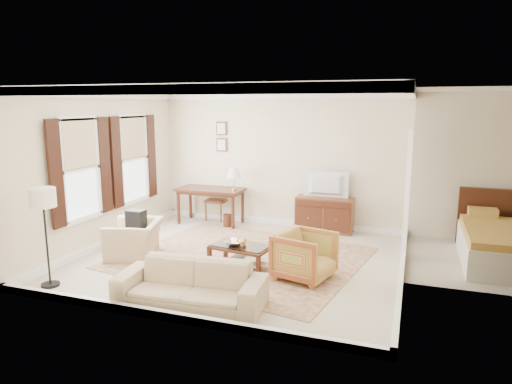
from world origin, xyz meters
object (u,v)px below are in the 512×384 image
Objects in this scene: tv at (325,176)px; club_armchair at (134,233)px; writing_desk at (210,193)px; sofa at (190,277)px; coffee_table at (241,251)px; sideboard at (324,214)px; striped_armchair at (305,253)px.

tv is 0.92× the size of club_armchair.
writing_desk is at bearing 155.54° from club_armchair.
writing_desk is at bearing 106.70° from sofa.
coffee_table is (-0.86, -2.67, -0.88)m from tv.
writing_desk is 2.58m from sideboard.
sofa is at bearing 153.49° from striped_armchair.
tv is 1.09× the size of striped_armchair.
sofa is (1.87, -1.47, -0.04)m from club_armchair.
writing_desk is at bearing 4.26° from tv.
club_armchair reaches higher than sofa.
sideboard is at bearing 72.03° from sofa.
writing_desk reaches higher than coffee_table.
striped_armchair is 0.41× the size of sofa.
writing_desk is 2.55m from club_armchair.
writing_desk is 4.29m from sofa.
striped_armchair is 0.84× the size of club_armchair.
coffee_table is at bearing 72.20° from tv.
club_armchair is (-2.01, -0.04, 0.12)m from coffee_table.
sideboard is 0.60× the size of sofa.
tv is at bearing 116.02° from club_armchair.
tv reaches higher than writing_desk.
club_armchair is at bearing -178.98° from coffee_table.
writing_desk is 3.03m from coffee_table.
striped_armchair reaches higher than sofa.
tv reaches higher than sideboard.
club_armchair is at bearing -97.13° from writing_desk.
club_armchair reaches higher than coffee_table.
striped_armchair is (1.09, -0.09, 0.10)m from coffee_table.
coffee_table is 1.26× the size of striped_armchair.
sideboard is at bearing 4.71° from writing_desk.
writing_desk is 1.80× the size of striped_armchair.
striped_armchair is (0.23, -2.76, -0.77)m from tv.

